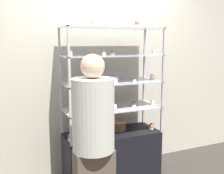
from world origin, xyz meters
TOP-DOWN VIEW (x-y plane):
  - back_wall at (0.00, 0.38)m, footprint 8.00×0.05m
  - display_base at (0.00, 0.00)m, footprint 1.17×0.47m
  - display_riser_lower at (0.00, 0.00)m, footprint 1.17×0.47m
  - display_riser_middle at (0.00, 0.00)m, footprint 1.17×0.47m
  - display_riser_upper at (0.00, 0.00)m, footprint 1.17×0.47m
  - display_riser_top at (0.00, 0.00)m, footprint 1.17×0.47m
  - layer_cake_centerpiece at (0.11, 0.05)m, footprint 0.20×0.20m
  - sheet_cake_frosted at (-0.19, -0.04)m, footprint 0.22×0.16m
  - cupcake_0 at (-0.53, -0.05)m, footprint 0.07×0.07m
  - cupcake_1 at (-0.26, -0.05)m, footprint 0.07×0.07m
  - cupcake_2 at (0.52, -0.08)m, footprint 0.07×0.07m
  - price_tag_0 at (-0.34, -0.21)m, footprint 0.04×0.00m
  - cupcake_3 at (-0.54, -0.09)m, footprint 0.06×0.06m
  - cupcake_4 at (-0.01, -0.11)m, footprint 0.06×0.06m
  - cupcake_5 at (0.27, -0.06)m, footprint 0.06×0.06m
  - cupcake_6 at (0.52, -0.09)m, footprint 0.06×0.06m
  - price_tag_1 at (0.36, -0.21)m, footprint 0.04×0.00m
  - cupcake_7 at (-0.53, -0.09)m, footprint 0.06×0.06m
  - cupcake_8 at (0.01, -0.06)m, footprint 0.06×0.06m
  - cupcake_9 at (0.53, -0.04)m, footprint 0.06×0.06m
  - price_tag_2 at (0.19, -0.21)m, footprint 0.04×0.00m
  - cupcake_10 at (-0.52, -0.07)m, footprint 0.05×0.05m
  - cupcake_11 at (-0.01, -0.04)m, footprint 0.05×0.05m
  - cupcake_12 at (0.52, -0.09)m, footprint 0.05×0.05m
  - price_tag_3 at (-0.18, -0.21)m, footprint 0.04×0.00m
  - cupcake_13 at (-0.51, -0.05)m, footprint 0.06×0.06m
  - cupcake_14 at (-0.26, -0.08)m, footprint 0.06×0.06m
  - cupcake_15 at (-0.01, -0.10)m, footprint 0.06×0.06m
  - cupcake_16 at (0.26, -0.13)m, footprint 0.06×0.06m
  - cupcake_17 at (0.51, -0.11)m, footprint 0.06×0.06m
  - price_tag_4 at (-0.38, -0.21)m, footprint 0.04×0.00m
  - donut_glazed at (0.26, -0.01)m, footprint 0.15×0.15m
  - customer_figure at (-0.49, -0.73)m, footprint 0.38×0.38m

SIDE VIEW (x-z plane):
  - display_base at x=0.00m, z-range 0.00..0.60m
  - price_tag_0 at x=-0.34m, z-range 0.60..0.65m
  - cupcake_0 at x=-0.53m, z-range 0.60..0.68m
  - cupcake_1 at x=-0.26m, z-range 0.60..0.68m
  - cupcake_2 at x=0.52m, z-range 0.60..0.68m
  - layer_cake_centerpiece at x=0.11m, z-range 0.61..0.74m
  - customer_figure at x=-0.49m, z-range 0.06..1.67m
  - display_riser_lower at x=0.00m, z-range 0.74..1.06m
  - price_tag_1 at x=0.36m, z-range 0.92..0.97m
  - cupcake_3 at x=-0.54m, z-range 0.92..0.99m
  - cupcake_4 at x=-0.01m, z-range 0.92..0.99m
  - cupcake_5 at x=0.27m, z-range 0.92..0.99m
  - cupcake_6 at x=0.52m, z-range 0.92..0.99m
  - sheet_cake_frosted at x=-0.19m, z-range 0.92..1.00m
  - display_riser_middle at x=0.00m, z-range 1.06..1.38m
  - price_tag_2 at x=0.19m, z-range 1.24..1.28m
  - cupcake_7 at x=-0.53m, z-range 1.24..1.31m
  - cupcake_8 at x=0.01m, z-range 1.24..1.31m
  - cupcake_9 at x=0.53m, z-range 1.24..1.31m
  - back_wall at x=0.00m, z-range 0.00..2.60m
  - display_riser_upper at x=0.00m, z-range 1.38..1.70m
  - price_tag_3 at x=-0.18m, z-range 1.56..1.60m
  - cupcake_10 at x=-0.52m, z-range 1.56..1.63m
  - cupcake_11 at x=-0.01m, z-range 1.56..1.63m
  - cupcake_12 at x=0.52m, z-range 1.56..1.63m
  - display_riser_top at x=0.00m, z-range 1.70..2.01m
  - donut_glazed at x=0.26m, z-range 1.88..1.92m
  - price_tag_4 at x=-0.38m, z-range 1.88..1.92m
  - cupcake_13 at x=-0.51m, z-range 1.87..1.95m
  - cupcake_14 at x=-0.26m, z-range 1.87..1.95m
  - cupcake_15 at x=-0.01m, z-range 1.87..1.95m
  - cupcake_16 at x=0.26m, z-range 1.87..1.95m
  - cupcake_17 at x=0.51m, z-range 1.87..1.95m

